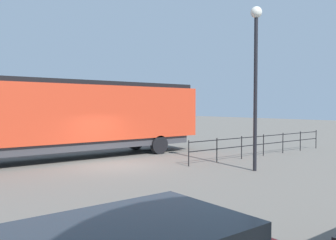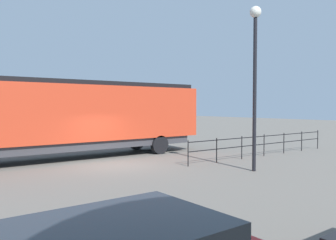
% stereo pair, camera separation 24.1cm
% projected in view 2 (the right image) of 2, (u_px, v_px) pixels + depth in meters
% --- Properties ---
extents(ground_plane, '(120.00, 120.00, 0.00)m').
position_uv_depth(ground_plane, '(115.00, 165.00, 16.87)').
color(ground_plane, '#666059').
extents(locomotive, '(2.90, 15.43, 4.19)m').
position_uv_depth(locomotive, '(81.00, 115.00, 19.21)').
color(locomotive, red).
rests_on(locomotive, ground_plane).
extents(lamp_post, '(0.50, 0.50, 7.14)m').
position_uv_depth(lamp_post, '(255.00, 60.00, 15.21)').
color(lamp_post, black).
rests_on(lamp_post, ground_plane).
extents(platform_fence, '(0.05, 11.41, 1.23)m').
position_uv_depth(platform_fence, '(264.00, 142.00, 19.99)').
color(platform_fence, black).
rests_on(platform_fence, ground_plane).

